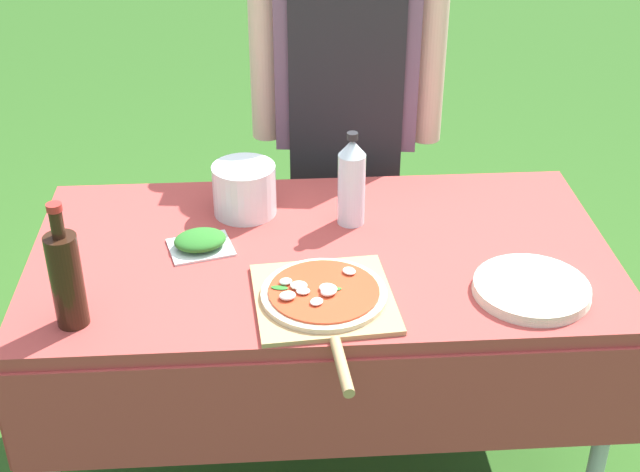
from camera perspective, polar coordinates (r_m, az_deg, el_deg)
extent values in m
plane|color=#2D5B1E|center=(2.68, 0.08, -14.53)|extent=(12.00, 12.00, 0.00)
cube|color=#A83D38|center=(2.22, 0.10, -1.28)|extent=(1.44, 0.78, 0.04)
cube|color=#A83D38|center=(2.00, 0.86, -11.11)|extent=(1.44, 0.01, 0.28)
cube|color=#A83D38|center=(2.64, -0.48, 0.33)|extent=(1.44, 0.01, 0.28)
cube|color=#A83D38|center=(2.38, -17.62, -5.06)|extent=(0.01, 0.78, 0.28)
cube|color=#A83D38|center=(2.46, 17.21, -3.76)|extent=(0.01, 0.78, 0.28)
cylinder|color=#B7B7BC|center=(2.33, 17.51, -12.75)|extent=(0.04, 0.04, 0.71)
cylinder|color=#B7B7BC|center=(2.75, -14.28, -4.65)|extent=(0.04, 0.04, 0.71)
cylinder|color=#B7B7BC|center=(2.81, 13.20, -3.64)|extent=(0.04, 0.04, 0.71)
cylinder|color=#70604C|center=(2.93, 3.03, -0.59)|extent=(0.11, 0.11, 0.76)
cylinder|color=#70604C|center=(2.93, 0.08, -0.51)|extent=(0.11, 0.11, 0.76)
cube|color=#6B5166|center=(2.64, 1.76, 11.90)|extent=(0.43, 0.22, 0.57)
cube|color=#232326|center=(2.63, 1.65, 6.81)|extent=(0.33, 0.05, 0.83)
cylinder|color=beige|center=(2.66, 7.08, 11.22)|extent=(0.09, 0.09, 0.51)
cylinder|color=beige|center=(2.66, -3.56, 11.45)|extent=(0.09, 0.09, 0.51)
cube|color=tan|center=(2.02, 0.25, -4.01)|extent=(0.34, 0.34, 0.01)
cylinder|color=tan|center=(1.83, 1.40, -8.31)|extent=(0.04, 0.18, 0.02)
cylinder|color=beige|center=(2.02, 0.25, -3.73)|extent=(0.29, 0.29, 0.01)
cylinder|color=#D14223|center=(2.01, 0.25, -3.53)|extent=(0.25, 0.25, 0.00)
ellipsoid|color=white|center=(2.03, -2.21, -2.92)|extent=(0.04, 0.03, 0.01)
ellipsoid|color=white|center=(2.00, 0.53, -3.37)|extent=(0.06, 0.06, 0.01)
ellipsoid|color=white|center=(2.07, 1.88, -2.25)|extent=(0.04, 0.04, 0.01)
ellipsoid|color=white|center=(2.02, -1.37, -3.17)|extent=(0.04, 0.04, 0.01)
ellipsoid|color=white|center=(1.98, -2.10, -3.84)|extent=(0.04, 0.04, 0.02)
ellipsoid|color=white|center=(2.00, -1.09, -3.54)|extent=(0.03, 0.03, 0.01)
ellipsoid|color=white|center=(1.99, 0.52, -3.54)|extent=(0.05, 0.05, 0.02)
ellipsoid|color=white|center=(1.96, -0.22, -4.21)|extent=(0.04, 0.04, 0.01)
ellipsoid|color=#286B23|center=(2.00, -2.23, -3.73)|extent=(0.04, 0.04, 0.00)
ellipsoid|color=#286B23|center=(2.02, -2.61, -3.32)|extent=(0.04, 0.03, 0.00)
ellipsoid|color=#286B23|center=(2.01, 0.95, -3.41)|extent=(0.03, 0.02, 0.00)
cylinder|color=black|center=(1.97, -15.89, -2.78)|extent=(0.07, 0.07, 0.22)
cylinder|color=black|center=(1.90, -16.49, 0.75)|extent=(0.03, 0.03, 0.06)
cylinder|color=#B22823|center=(1.88, -16.66, 1.76)|extent=(0.03, 0.03, 0.02)
cylinder|color=silver|center=(2.28, 2.02, 3.02)|extent=(0.07, 0.07, 0.19)
cone|color=silver|center=(2.23, 2.08, 5.70)|extent=(0.07, 0.07, 0.04)
cylinder|color=#232326|center=(2.22, 2.09, 6.41)|extent=(0.03, 0.03, 0.02)
cube|color=silver|center=(2.23, -7.65, -0.73)|extent=(0.18, 0.16, 0.01)
ellipsoid|color=#286B23|center=(2.22, -7.68, -0.25)|extent=(0.15, 0.14, 0.04)
cylinder|color=silver|center=(2.35, -4.86, 2.99)|extent=(0.17, 0.17, 0.14)
cylinder|color=beige|center=(2.11, 13.35, -3.52)|extent=(0.27, 0.27, 0.00)
cylinder|color=beige|center=(2.10, 13.36, -3.41)|extent=(0.27, 0.27, 0.00)
cylinder|color=beige|center=(2.10, 13.38, -3.30)|extent=(0.27, 0.27, 0.00)
cylinder|color=beige|center=(2.10, 13.40, -3.18)|extent=(0.27, 0.27, 0.00)
cylinder|color=beige|center=(2.10, 13.41, -3.07)|extent=(0.27, 0.27, 0.00)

